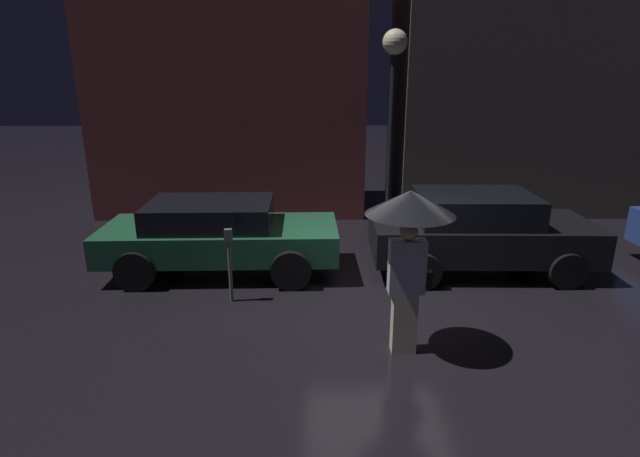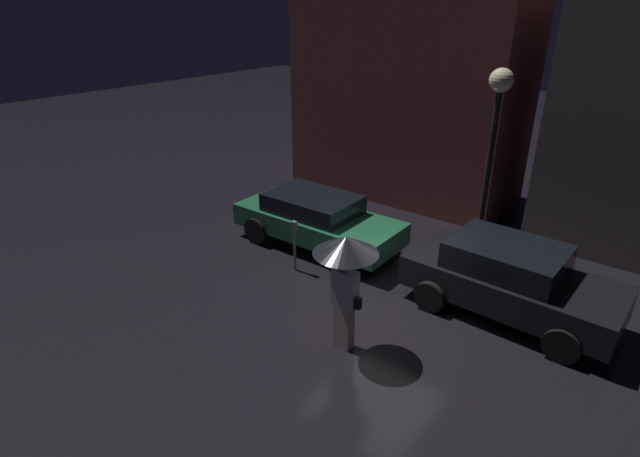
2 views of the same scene
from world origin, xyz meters
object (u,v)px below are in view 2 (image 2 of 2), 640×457
(parked_car_green, at_px, (317,219))
(parking_meter, at_px, (294,240))
(street_lamp_near, at_px, (496,118))
(pedestrian_with_umbrella, at_px, (346,261))
(parked_car_black, at_px, (509,278))

(parked_car_green, height_order, parking_meter, parked_car_green)
(parking_meter, relative_size, street_lamp_near, 0.28)
(pedestrian_with_umbrella, bearing_deg, parked_car_black, 56.43)
(parked_car_black, bearing_deg, pedestrian_with_umbrella, -121.58)
(pedestrian_with_umbrella, height_order, street_lamp_near, street_lamp_near)
(parked_car_green, bearing_deg, parking_meter, -73.52)
(parked_car_green, distance_m, street_lamp_near, 4.81)
(pedestrian_with_umbrella, bearing_deg, street_lamp_near, 83.82)
(pedestrian_with_umbrella, bearing_deg, parked_car_green, 135.05)
(parking_meter, xyz_separation_m, street_lamp_near, (3.05, 3.32, 2.65))
(street_lamp_near, bearing_deg, pedestrian_with_umbrella, -95.64)
(parked_car_black, relative_size, parking_meter, 3.30)
(parked_car_green, height_order, parked_car_black, parked_car_black)
(parked_car_black, relative_size, pedestrian_with_umbrella, 1.85)
(parked_car_green, height_order, street_lamp_near, street_lamp_near)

